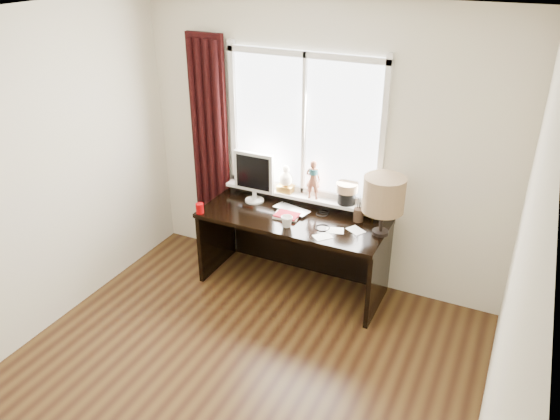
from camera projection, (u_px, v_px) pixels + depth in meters
The scene contains 17 objects.
floor at pixel (211, 406), 3.91m from camera, with size 3.50×4.00×0.00m, color #4C3316.
ceiling at pixel (182, 29), 2.74m from camera, with size 3.50×4.00×0.00m, color white.
wall_back at pixel (321, 148), 4.94m from camera, with size 3.50×2.60×0.00m, color beige.
wall_right at pixel (503, 330), 2.65m from camera, with size 4.00×2.60×0.00m, color beige.
laptop at pixel (292, 210), 5.02m from camera, with size 0.34×0.22×0.03m, color silver.
mug at pixel (287, 221), 4.73m from camera, with size 0.10×0.10×0.10m, color white.
red_cup at pixel (200, 208), 4.97m from camera, with size 0.07×0.07×0.09m, color #810001.
window at pixel (303, 147), 4.95m from camera, with size 1.52×0.21×1.40m.
curtain at pixel (210, 152), 5.38m from camera, with size 0.38×0.09×2.25m.
desk at pixel (297, 235), 5.11m from camera, with size 1.70×0.70×0.75m.
monitor at pixel (254, 174), 5.09m from camera, with size 0.40×0.18×0.49m.
notebook_stack at pixel (287, 215), 4.92m from camera, with size 0.24×0.19×0.03m.
brush_holder at pixel (358, 215), 4.83m from camera, with size 0.09×0.09×0.25m.
icon_frame at pixel (369, 210), 4.90m from camera, with size 0.10×0.02×0.13m.
table_lamp at pixel (384, 195), 4.48m from camera, with size 0.35×0.35×0.52m.
loose_papers at pixel (338, 232), 4.66m from camera, with size 0.40×0.41×0.00m.
desk_cables at pixel (323, 219), 4.87m from camera, with size 0.26×0.43×0.01m.
Camera 1 is at (1.68, -2.37, 3.01)m, focal length 35.00 mm.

